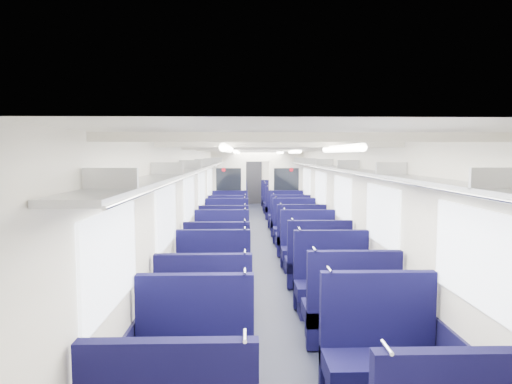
{
  "coord_description": "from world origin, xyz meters",
  "views": [
    {
      "loc": [
        -0.38,
        -10.74,
        2.2
      ],
      "look_at": [
        -0.08,
        1.1,
        1.19
      ],
      "focal_mm": 30.7,
      "sensor_mm": 36.0,
      "label": 1
    }
  ],
  "objects_px": {
    "seat_16": "(228,224)",
    "seat_14": "(227,231)",
    "seat_9": "(318,265)",
    "seat_12": "(224,241)",
    "seat_6": "(213,287)",
    "seat_24": "(234,202)",
    "seat_8": "(218,268)",
    "seat_19": "(286,217)",
    "seat_27": "(274,199)",
    "seat_20": "(232,209)",
    "seat_15": "(295,230)",
    "seat_3": "(381,362)",
    "seat_10": "(222,251)",
    "seat_17": "(290,223)",
    "bulkhead": "(257,187)",
    "seat_25": "(276,202)",
    "seat_13": "(301,239)",
    "seat_21": "(280,209)",
    "seat_2": "(194,367)",
    "seat_4": "(205,320)",
    "seat_18": "(230,217)",
    "seat_23": "(278,205)",
    "seat_26": "(234,199)",
    "seat_7": "(332,288)",
    "seat_11": "(308,251)",
    "seat_22": "(233,205)",
    "seat_5": "(350,315)"
  },
  "relations": [
    {
      "from": "seat_9",
      "to": "seat_12",
      "type": "height_order",
      "value": "same"
    },
    {
      "from": "seat_6",
      "to": "seat_27",
      "type": "distance_m",
      "value": 12.41
    },
    {
      "from": "seat_2",
      "to": "seat_4",
      "type": "relative_size",
      "value": 1.0
    },
    {
      "from": "seat_23",
      "to": "bulkhead",
      "type": "bearing_deg",
      "value": -106.57
    },
    {
      "from": "seat_3",
      "to": "seat_19",
      "type": "height_order",
      "value": "same"
    },
    {
      "from": "seat_11",
      "to": "seat_21",
      "type": "distance_m",
      "value": 6.6
    },
    {
      "from": "seat_3",
      "to": "seat_17",
      "type": "bearing_deg",
      "value": 90.0
    },
    {
      "from": "seat_9",
      "to": "seat_22",
      "type": "xyz_separation_m",
      "value": [
        -1.66,
        8.88,
        0.0
      ]
    },
    {
      "from": "seat_12",
      "to": "seat_15",
      "type": "xyz_separation_m",
      "value": [
        1.66,
        1.26,
        0.0
      ]
    },
    {
      "from": "seat_5",
      "to": "seat_4",
      "type": "bearing_deg",
      "value": -176.11
    },
    {
      "from": "seat_24",
      "to": "seat_27",
      "type": "xyz_separation_m",
      "value": [
        1.66,
        1.15,
        0.0
      ]
    },
    {
      "from": "seat_7",
      "to": "seat_26",
      "type": "height_order",
      "value": "same"
    },
    {
      "from": "seat_2",
      "to": "seat_12",
      "type": "distance_m",
      "value": 5.58
    },
    {
      "from": "seat_21",
      "to": "seat_27",
      "type": "xyz_separation_m",
      "value": [
        0.0,
        3.49,
        0.0
      ]
    },
    {
      "from": "seat_15",
      "to": "bulkhead",
      "type": "bearing_deg",
      "value": 106.84
    },
    {
      "from": "seat_16",
      "to": "seat_10",
      "type": "bearing_deg",
      "value": -90.0
    },
    {
      "from": "seat_2",
      "to": "seat_14",
      "type": "xyz_separation_m",
      "value": [
        0.0,
        6.81,
        0.0
      ]
    },
    {
      "from": "seat_16",
      "to": "seat_14",
      "type": "bearing_deg",
      "value": -90.0
    },
    {
      "from": "seat_6",
      "to": "seat_26",
      "type": "height_order",
      "value": "same"
    },
    {
      "from": "seat_13",
      "to": "seat_26",
      "type": "bearing_deg",
      "value": 100.61
    },
    {
      "from": "seat_12",
      "to": "seat_18",
      "type": "distance_m",
      "value": 3.51
    },
    {
      "from": "seat_6",
      "to": "seat_24",
      "type": "relative_size",
      "value": 1.0
    },
    {
      "from": "seat_5",
      "to": "seat_18",
      "type": "xyz_separation_m",
      "value": [
        -1.66,
        7.89,
        0.0
      ]
    },
    {
      "from": "seat_14",
      "to": "seat_20",
      "type": "distance_m",
      "value": 4.44
    },
    {
      "from": "seat_13",
      "to": "seat_25",
      "type": "relative_size",
      "value": 1.0
    },
    {
      "from": "seat_9",
      "to": "seat_10",
      "type": "height_order",
      "value": "same"
    },
    {
      "from": "seat_18",
      "to": "seat_23",
      "type": "xyz_separation_m",
      "value": [
        1.66,
        3.28,
        0.0
      ]
    },
    {
      "from": "seat_7",
      "to": "seat_15",
      "type": "bearing_deg",
      "value": 90.0
    },
    {
      "from": "seat_14",
      "to": "seat_16",
      "type": "relative_size",
      "value": 1.0
    },
    {
      "from": "seat_16",
      "to": "seat_27",
      "type": "height_order",
      "value": "same"
    },
    {
      "from": "seat_27",
      "to": "seat_25",
      "type": "bearing_deg",
      "value": -90.0
    },
    {
      "from": "seat_3",
      "to": "seat_26",
      "type": "xyz_separation_m",
      "value": [
        -1.66,
        14.53,
        0.0
      ]
    },
    {
      "from": "seat_5",
      "to": "seat_9",
      "type": "relative_size",
      "value": 1.0
    },
    {
      "from": "seat_7",
      "to": "seat_11",
      "type": "height_order",
      "value": "same"
    },
    {
      "from": "seat_9",
      "to": "seat_27",
      "type": "xyz_separation_m",
      "value": [
        0.0,
        11.17,
        0.0
      ]
    },
    {
      "from": "seat_19",
      "to": "seat_21",
      "type": "bearing_deg",
      "value": 90.0
    },
    {
      "from": "seat_14",
      "to": "seat_20",
      "type": "bearing_deg",
      "value": 90.0
    },
    {
      "from": "seat_15",
      "to": "seat_12",
      "type": "bearing_deg",
      "value": -142.83
    },
    {
      "from": "seat_8",
      "to": "seat_19",
      "type": "height_order",
      "value": "same"
    },
    {
      "from": "seat_25",
      "to": "seat_13",
      "type": "bearing_deg",
      "value": -90.0
    },
    {
      "from": "seat_15",
      "to": "seat_21",
      "type": "xyz_separation_m",
      "value": [
        0.0,
        4.29,
        0.0
      ]
    },
    {
      "from": "seat_18",
      "to": "seat_6",
      "type": "bearing_deg",
      "value": -90.0
    },
    {
      "from": "seat_15",
      "to": "seat_20",
      "type": "height_order",
      "value": "same"
    },
    {
      "from": "seat_2",
      "to": "seat_17",
      "type": "height_order",
      "value": "same"
    },
    {
      "from": "seat_21",
      "to": "seat_23",
      "type": "relative_size",
      "value": 1.0
    },
    {
      "from": "seat_16",
      "to": "seat_26",
      "type": "height_order",
      "value": "same"
    },
    {
      "from": "seat_8",
      "to": "seat_14",
      "type": "bearing_deg",
      "value": 90.0
    },
    {
      "from": "seat_3",
      "to": "seat_8",
      "type": "xyz_separation_m",
      "value": [
        -1.66,
        3.28,
        0.0
      ]
    },
    {
      "from": "seat_2",
      "to": "seat_21",
      "type": "distance_m",
      "value": 11.25
    },
    {
      "from": "seat_4",
      "to": "seat_20",
      "type": "distance_m",
      "value": 10.16
    }
  ]
}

